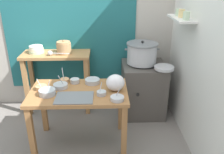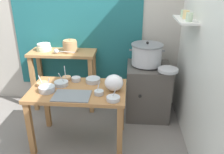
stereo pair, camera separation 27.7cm
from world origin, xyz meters
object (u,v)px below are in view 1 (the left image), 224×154
(clay_pot, at_px, (64,48))
(wide_pan, at_px, (164,68))
(steamer_pot, at_px, (142,53))
(plastic_bag, at_px, (115,83))
(prep_bowl_0, at_px, (92,81))
(back_shelf_table, at_px, (57,68))
(prep_bowl_8, at_px, (117,98))
(prep_bowl_1, at_px, (61,86))
(prep_bowl_2, at_px, (47,92))
(prep_bowl_5, at_px, (101,93))
(prep_bowl_3, at_px, (75,81))
(serving_tray, at_px, (74,98))
(prep_bowl_6, at_px, (41,87))
(bowl_stack_enamel, at_px, (36,49))
(stove_block, at_px, (143,89))
(prep_table, at_px, (79,99))
(prep_bowl_4, at_px, (115,80))
(ladle, at_px, (51,53))
(prep_bowl_7, at_px, (65,80))

(clay_pot, distance_m, wide_pan, 1.41)
(wide_pan, bearing_deg, steamer_pot, 137.63)
(plastic_bag, relative_size, prep_bowl_0, 1.18)
(back_shelf_table, height_order, prep_bowl_8, back_shelf_table)
(prep_bowl_1, height_order, prep_bowl_2, prep_bowl_1)
(prep_bowl_5, xyz_separation_m, prep_bowl_8, (0.17, -0.12, -0.00))
(steamer_pot, height_order, prep_bowl_3, steamer_pot)
(back_shelf_table, relative_size, prep_bowl_1, 5.58)
(serving_tray, bearing_deg, steamer_pot, 46.65)
(prep_bowl_3, bearing_deg, prep_bowl_1, -139.12)
(serving_tray, xyz_separation_m, plastic_bag, (0.44, 0.18, 0.09))
(clay_pot, bearing_deg, prep_bowl_6, -101.16)
(bowl_stack_enamel, relative_size, prep_bowl_0, 1.22)
(plastic_bag, bearing_deg, steamer_pot, 60.89)
(stove_block, xyz_separation_m, prep_bowl_2, (-1.18, -0.79, 0.37))
(serving_tray, relative_size, prep_bowl_6, 3.03)
(steamer_pot, height_order, prep_bowl_2, steamer_pot)
(prep_table, bearing_deg, prep_bowl_4, 27.79)
(stove_block, bearing_deg, prep_bowl_0, -144.73)
(prep_bowl_2, bearing_deg, prep_bowl_6, 126.21)
(prep_table, relative_size, prep_bowl_1, 6.39)
(stove_block, xyz_separation_m, prep_bowl_4, (-0.44, -0.48, 0.36))
(prep_bowl_2, bearing_deg, prep_table, 14.28)
(clay_pot, height_order, wide_pan, clay_pot)
(serving_tray, bearing_deg, back_shelf_table, 110.09)
(stove_block, xyz_separation_m, ladle, (-1.29, 0.03, 0.55))
(prep_bowl_3, distance_m, prep_bowl_8, 0.66)
(steamer_pot, distance_m, wide_pan, 0.38)
(prep_bowl_0, distance_m, prep_bowl_2, 0.56)
(steamer_pot, relative_size, prep_bowl_3, 4.34)
(steamer_pot, xyz_separation_m, prep_bowl_1, (-1.03, -0.63, -0.18))
(prep_bowl_2, relative_size, prep_bowl_3, 1.63)
(prep_bowl_2, relative_size, prep_bowl_8, 1.25)
(prep_bowl_1, height_order, prep_bowl_5, prep_bowl_1)
(clay_pot, xyz_separation_m, prep_bowl_8, (0.70, -1.06, -0.24))
(back_shelf_table, height_order, stove_block, back_shelf_table)
(steamer_pot, height_order, prep_bowl_4, steamer_pot)
(stove_block, xyz_separation_m, serving_tray, (-0.88, -0.87, 0.34))
(ladle, distance_m, prep_bowl_8, 1.30)
(prep_bowl_3, bearing_deg, bowl_stack_enamel, 133.11)
(stove_block, distance_m, prep_bowl_2, 1.47)
(stove_block, height_order, prep_bowl_7, prep_bowl_7)
(wide_pan, height_order, prep_bowl_8, prep_bowl_8)
(back_shelf_table, xyz_separation_m, steamer_pot, (1.21, -0.11, 0.25))
(serving_tray, relative_size, plastic_bag, 1.91)
(prep_bowl_4, relative_size, prep_bowl_5, 1.19)
(prep_bowl_4, bearing_deg, prep_bowl_2, -157.88)
(serving_tray, xyz_separation_m, prep_bowl_3, (-0.04, 0.39, 0.02))
(prep_bowl_0, xyz_separation_m, prep_bowl_1, (-0.36, -0.12, -0.00))
(wide_pan, distance_m, prep_bowl_7, 1.29)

